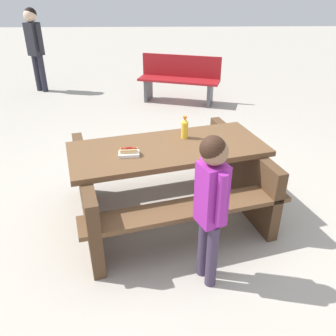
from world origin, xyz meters
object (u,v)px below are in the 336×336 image
(soda_bottle, at_px, (185,128))
(park_bench_near, at_px, (180,78))
(child_in_coat, at_px, (211,195))
(bystander_adult, at_px, (34,39))
(hotdog_tray, at_px, (129,152))
(picnic_table, at_px, (168,175))

(soda_bottle, relative_size, park_bench_near, 0.14)
(child_in_coat, relative_size, bystander_adult, 0.77)
(soda_bottle, bearing_deg, child_in_coat, 95.92)
(park_bench_near, bearing_deg, hotdog_tray, 80.17)
(hotdog_tray, relative_size, bystander_adult, 0.12)
(soda_bottle, height_order, bystander_adult, bystander_adult)
(soda_bottle, xyz_separation_m, park_bench_near, (-0.15, -3.44, -0.40))
(picnic_table, distance_m, bystander_adult, 5.13)
(child_in_coat, bearing_deg, soda_bottle, -84.08)
(soda_bottle, relative_size, hotdog_tray, 1.19)
(picnic_table, bearing_deg, child_in_coat, 107.33)
(hotdog_tray, bearing_deg, bystander_adult, -64.70)
(child_in_coat, bearing_deg, hotdog_tray, -48.88)
(soda_bottle, xyz_separation_m, bystander_adult, (2.69, -4.24, 0.18))
(hotdog_tray, distance_m, bystander_adult, 5.10)
(soda_bottle, height_order, child_in_coat, child_in_coat)
(picnic_table, relative_size, park_bench_near, 1.36)
(soda_bottle, distance_m, bystander_adult, 5.02)
(child_in_coat, height_order, bystander_adult, bystander_adult)
(picnic_table, xyz_separation_m, park_bench_near, (-0.31, -3.64, 0.00))
(picnic_table, xyz_separation_m, hotdog_tray, (0.35, 0.18, 0.34))
(picnic_table, height_order, bystander_adult, bystander_adult)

